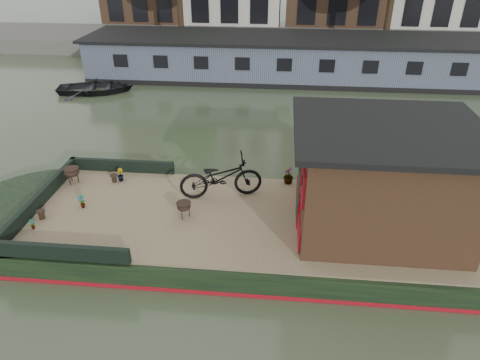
# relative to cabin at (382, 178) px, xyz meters

# --- Properties ---
(ground) EXTENTS (120.00, 120.00, 0.00)m
(ground) POSITION_rel_cabin_xyz_m (-2.19, 0.00, -1.88)
(ground) COLOR #2D3622
(ground) RESTS_ON ground
(houseboat_hull) EXTENTS (14.01, 4.02, 0.60)m
(houseboat_hull) POSITION_rel_cabin_xyz_m (-3.52, 0.00, -1.60)
(houseboat_hull) COLOR black
(houseboat_hull) RESTS_ON ground
(houseboat_deck) EXTENTS (11.80, 3.80, 0.05)m
(houseboat_deck) POSITION_rel_cabin_xyz_m (-2.19, 0.00, -1.25)
(houseboat_deck) COLOR #897054
(houseboat_deck) RESTS_ON houseboat_hull
(bow_bulwark) EXTENTS (3.00, 4.00, 0.35)m
(bow_bulwark) POSITION_rel_cabin_xyz_m (-7.25, 0.00, -1.05)
(bow_bulwark) COLOR black
(bow_bulwark) RESTS_ON houseboat_deck
(cabin) EXTENTS (4.00, 3.50, 2.42)m
(cabin) POSITION_rel_cabin_xyz_m (0.00, 0.00, 0.00)
(cabin) COLOR black
(cabin) RESTS_ON houseboat_deck
(bicycle) EXTENTS (2.21, 1.24, 1.10)m
(bicycle) POSITION_rel_cabin_xyz_m (-3.70, 0.87, -0.68)
(bicycle) COLOR black
(bicycle) RESTS_ON houseboat_deck
(potted_plant_a) EXTENTS (0.21, 0.17, 0.36)m
(potted_plant_a) POSITION_rel_cabin_xyz_m (-7.03, -0.01, -1.05)
(potted_plant_a) COLOR brown
(potted_plant_a) RESTS_ON houseboat_deck
(potted_plant_b) EXTENTS (0.25, 0.25, 0.36)m
(potted_plant_b) POSITION_rel_cabin_xyz_m (-6.55, 1.39, -1.05)
(potted_plant_b) COLOR brown
(potted_plant_b) RESTS_ON houseboat_deck
(potted_plant_d) EXTENTS (0.28, 0.28, 0.47)m
(potted_plant_d) POSITION_rel_cabin_xyz_m (-1.99, 1.70, -0.99)
(potted_plant_d) COLOR maroon
(potted_plant_d) RESTS_ON houseboat_deck
(potted_plant_e) EXTENTS (0.15, 0.16, 0.26)m
(potted_plant_e) POSITION_rel_cabin_xyz_m (-7.79, -0.98, -1.10)
(potted_plant_e) COLOR #9A342D
(potted_plant_e) RESTS_ON houseboat_deck
(brazier_front) EXTENTS (0.49, 0.49, 0.40)m
(brazier_front) POSITION_rel_cabin_xyz_m (-4.44, -0.17, -1.03)
(brazier_front) COLOR black
(brazier_front) RESTS_ON houseboat_deck
(brazier_rear) EXTENTS (0.49, 0.49, 0.45)m
(brazier_rear) POSITION_rel_cabin_xyz_m (-7.79, 1.15, -1.00)
(brazier_rear) COLOR black
(brazier_rear) RESTS_ON houseboat_deck
(bollard_port) EXTENTS (0.19, 0.19, 0.22)m
(bollard_port) POSITION_rel_cabin_xyz_m (-6.70, 1.31, -1.12)
(bollard_port) COLOR black
(bollard_port) RESTS_ON houseboat_deck
(bollard_stbd) EXTENTS (0.20, 0.20, 0.23)m
(bollard_stbd) POSITION_rel_cabin_xyz_m (-7.79, -0.57, -1.12)
(bollard_stbd) COLOR black
(bollard_stbd) RESTS_ON houseboat_deck
(dinghy) EXTENTS (3.94, 3.16, 0.73)m
(dinghy) POSITION_rel_cabin_xyz_m (-11.08, 10.67, -1.51)
(dinghy) COLOR black
(dinghy) RESTS_ON ground
(far_houseboat) EXTENTS (20.40, 4.40, 2.11)m
(far_houseboat) POSITION_rel_cabin_xyz_m (-2.19, 14.00, -0.91)
(far_houseboat) COLOR #4F5669
(far_houseboat) RESTS_ON ground
(quay) EXTENTS (60.00, 6.00, 0.90)m
(quay) POSITION_rel_cabin_xyz_m (-2.19, 20.50, -1.43)
(quay) COLOR #47443F
(quay) RESTS_ON ground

